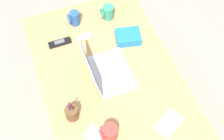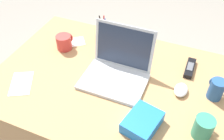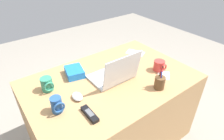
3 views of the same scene
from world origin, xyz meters
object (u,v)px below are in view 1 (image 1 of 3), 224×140
coffee_mug_white (74,18)px  laptop (105,71)px  coffee_mug_spare (109,132)px  cordless_phone (60,43)px  pen_holder (72,113)px  snack_bag (128,37)px  coffee_mug_tall (108,12)px  computer_mouse (86,36)px

coffee_mug_white → laptop: bearing=-173.6°
coffee_mug_white → coffee_mug_spare: bearing=176.1°
coffee_mug_white → cordless_phone: bearing=133.4°
pen_holder → snack_bag: 0.67m
pen_holder → snack_bag: (0.42, -0.53, -0.02)m
cordless_phone → snack_bag: size_ratio=0.92×
coffee_mug_tall → cordless_phone: (-0.11, 0.40, -0.04)m
coffee_mug_white → cordless_phone: coffee_mug_white is taller
coffee_mug_spare → snack_bag: 0.70m
coffee_mug_white → coffee_mug_tall: 0.25m
computer_mouse → coffee_mug_white: (0.16, 0.04, 0.04)m
cordless_phone → pen_holder: 0.56m
coffee_mug_spare → cordless_phone: coffee_mug_spare is taller
cordless_phone → snack_bag: (-0.13, -0.45, 0.02)m
coffee_mug_spare → pen_holder: size_ratio=0.57×
laptop → pen_holder: size_ratio=1.86×
snack_bag → coffee_mug_spare: bearing=148.9°
computer_mouse → cordless_phone: computer_mouse is taller
coffee_mug_tall → pen_holder: pen_holder is taller
coffee_mug_white → pen_holder: size_ratio=0.61×
laptop → coffee_mug_white: 0.50m
computer_mouse → pen_holder: size_ratio=0.55×
coffee_mug_tall → cordless_phone: 0.41m
coffee_mug_spare → cordless_phone: 0.74m
coffee_mug_spare → pen_holder: pen_holder is taller
computer_mouse → coffee_mug_tall: (0.13, -0.21, 0.04)m
coffee_mug_white → coffee_mug_tall: (-0.03, -0.24, -0.00)m
pen_holder → snack_bag: pen_holder is taller
coffee_mug_spare → snack_bag: (0.60, -0.36, -0.02)m
computer_mouse → coffee_mug_white: size_ratio=0.91×
computer_mouse → pen_holder: 0.60m
computer_mouse → coffee_mug_spare: bearing=174.8°
computer_mouse → coffee_mug_white: coffee_mug_white is taller
laptop → computer_mouse: 0.34m
coffee_mug_tall → coffee_mug_spare: size_ratio=1.01×
coffee_mug_tall → pen_holder: size_ratio=0.58×
pen_holder → coffee_mug_tall: bearing=-35.2°
computer_mouse → coffee_mug_spare: (-0.72, 0.09, 0.03)m
computer_mouse → snack_bag: (-0.12, -0.27, 0.01)m
computer_mouse → cordless_phone: bearing=88.1°
cordless_phone → pen_holder: size_ratio=0.87×
computer_mouse → coffee_mug_spare: size_ratio=0.97×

